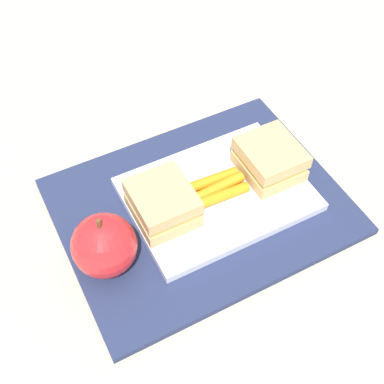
% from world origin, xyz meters
% --- Properties ---
extents(ground_plane, '(2.40, 2.40, 0.00)m').
position_xyz_m(ground_plane, '(0.00, 0.00, 0.00)').
color(ground_plane, '#B7AD99').
extents(lunchbag_mat, '(0.36, 0.28, 0.01)m').
position_xyz_m(lunchbag_mat, '(0.00, 0.00, 0.01)').
color(lunchbag_mat, navy).
rests_on(lunchbag_mat, ground_plane).
extents(food_tray, '(0.23, 0.17, 0.01)m').
position_xyz_m(food_tray, '(-0.03, 0.00, 0.02)').
color(food_tray, white).
rests_on(food_tray, lunchbag_mat).
extents(sandwich_half_left, '(0.07, 0.08, 0.04)m').
position_xyz_m(sandwich_half_left, '(-0.10, 0.00, 0.04)').
color(sandwich_half_left, tan).
rests_on(sandwich_half_left, food_tray).
extents(sandwich_half_right, '(0.07, 0.08, 0.04)m').
position_xyz_m(sandwich_half_right, '(0.05, 0.00, 0.04)').
color(sandwich_half_right, tan).
rests_on(sandwich_half_right, food_tray).
extents(carrot_sticks_bundle, '(0.08, 0.04, 0.02)m').
position_xyz_m(carrot_sticks_bundle, '(-0.02, -0.00, 0.03)').
color(carrot_sticks_bundle, orange).
rests_on(carrot_sticks_bundle, food_tray).
extents(apple, '(0.08, 0.08, 0.09)m').
position_xyz_m(apple, '(0.14, 0.03, 0.05)').
color(apple, red).
rests_on(apple, lunchbag_mat).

